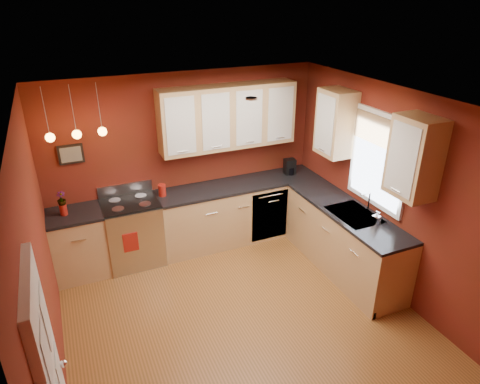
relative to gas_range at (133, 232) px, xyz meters
name	(u,v)px	position (x,y,z in m)	size (l,w,h in m)	color
floor	(244,321)	(0.92, -1.80, -0.48)	(4.20, 4.20, 0.00)	#93572A
ceiling	(246,106)	(0.92, -1.80, 2.12)	(4.00, 4.20, 0.02)	silver
wall_back	(186,161)	(0.92, 0.30, 0.82)	(4.00, 0.02, 2.60)	maroon
wall_front	(376,373)	(0.92, -3.90, 0.82)	(4.00, 0.02, 2.60)	maroon
wall_left	(41,272)	(-1.08, -1.80, 0.82)	(0.02, 4.20, 2.60)	maroon
wall_right	(392,194)	(2.92, -1.80, 0.82)	(0.02, 4.20, 2.60)	maroon
base_cabinets_back_left	(80,245)	(-0.73, 0.00, -0.03)	(0.70, 0.60, 0.90)	tan
base_cabinets_back_right	(240,212)	(1.65, 0.00, -0.03)	(2.54, 0.60, 0.90)	tan
base_cabinets_right	(343,241)	(2.62, -1.35, -0.03)	(0.60, 2.10, 0.90)	tan
counter_back_left	(74,214)	(-0.73, 0.00, 0.44)	(0.70, 0.62, 0.04)	black
counter_back_right	(240,184)	(1.65, 0.00, 0.44)	(2.54, 0.62, 0.04)	black
counter_right	(347,211)	(2.62, -1.35, 0.44)	(0.62, 2.10, 0.04)	black
gas_range	(133,232)	(0.00, 0.00, 0.00)	(0.76, 0.64, 1.11)	#B1B0B5
dishwasher_front	(270,215)	(2.02, -0.29, -0.03)	(0.60, 0.02, 0.80)	#B1B0B5
sink	(354,216)	(2.62, -1.50, 0.43)	(0.50, 0.70, 0.33)	gray
window	(379,157)	(2.89, -1.50, 1.21)	(0.06, 1.02, 1.22)	white
upper_cabinets_back	(228,117)	(1.52, 0.12, 1.47)	(2.00, 0.35, 0.90)	tan
upper_cabinets_right	(371,138)	(2.75, -1.48, 1.47)	(0.35, 1.95, 0.90)	tan
wall_picture	(71,154)	(-0.63, 0.28, 1.17)	(0.32, 0.03, 0.26)	black
pendant_lights	(77,134)	(-0.53, -0.05, 1.53)	(0.71, 0.11, 0.66)	gray
red_canister	(162,190)	(0.47, 0.05, 0.54)	(0.11, 0.11, 0.17)	maroon
red_vase	(63,210)	(-0.84, 0.00, 0.53)	(0.09, 0.09, 0.15)	maroon
flowers	(61,199)	(-0.84, 0.00, 0.69)	(0.11, 0.11, 0.20)	maroon
coffee_maker	(290,167)	(2.53, 0.03, 0.57)	(0.18, 0.18, 0.24)	black
soap_pump	(376,218)	(2.69, -1.84, 0.55)	(0.08, 0.09, 0.19)	white
dish_towel	(131,242)	(-0.09, -0.33, 0.04)	(0.20, 0.01, 0.27)	maroon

